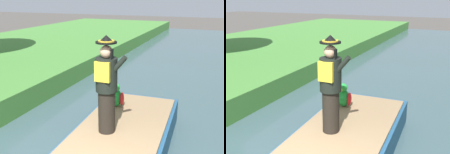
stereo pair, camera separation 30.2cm
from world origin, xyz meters
TOP-DOWN VIEW (x-y plane):
  - boat at (0.00, 1.78)m, footprint 1.99×4.28m
  - person_pirate at (-0.20, 1.62)m, footprint 0.61×0.42m
  - parrot_plush at (-0.48, 2.83)m, footprint 0.36×0.35m

SIDE VIEW (x-z plane):
  - boat at x=0.00m, z-range 0.10..0.71m
  - parrot_plush at x=-0.48m, z-range 0.67..1.24m
  - person_pirate at x=-0.20m, z-range 0.71..2.56m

